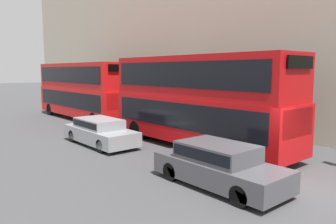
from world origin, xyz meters
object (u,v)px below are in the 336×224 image
bus_second_in_queue (83,89)px  bus_leading (198,98)px  pedestrian (143,111)px  car_hatchback (100,131)px  car_dark_sedan (219,164)px

bus_second_in_queue → bus_leading: bearing=-90.0°
bus_second_in_queue → pedestrian: bus_second_in_queue is taller
bus_leading → bus_second_in_queue: (0.00, 12.46, -0.08)m
car_hatchback → pedestrian: 7.62m
bus_leading → car_hatchback: bearing=133.1°
car_dark_sedan → pedestrian: (6.06, 12.57, 0.10)m
bus_second_in_queue → car_dark_sedan: (-3.40, -16.79, -1.64)m
car_hatchback → bus_second_in_queue: bearing=68.9°
bus_leading → car_hatchback: 5.27m
car_dark_sedan → car_hatchback: 7.96m
car_dark_sedan → pedestrian: 13.95m
bus_leading → car_dark_sedan: bearing=-128.1°
car_hatchback → car_dark_sedan: bearing=-90.0°
bus_second_in_queue → car_hatchback: bearing=-111.1°
bus_second_in_queue → car_dark_sedan: bus_second_in_queue is taller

